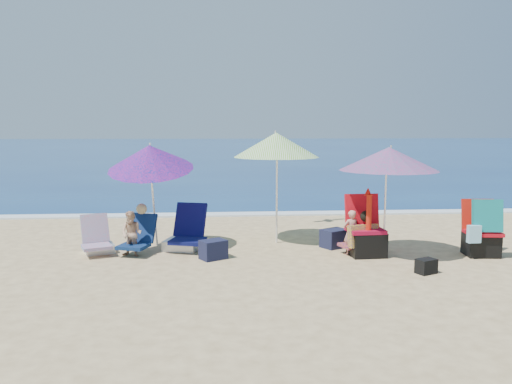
{
  "coord_description": "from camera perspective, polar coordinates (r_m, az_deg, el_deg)",
  "views": [
    {
      "loc": [
        -0.92,
        -7.42,
        2.18
      ],
      "look_at": [
        -0.3,
        1.0,
        1.1
      ],
      "focal_mm": 35.95,
      "sensor_mm": 36.0,
      "label": 1
    }
  ],
  "objects": [
    {
      "name": "ground",
      "position": [
        7.78,
        2.78,
        -8.98
      ],
      "size": [
        120.0,
        120.0,
        0.0
      ],
      "color": "#D8BC84",
      "rests_on": "ground"
    },
    {
      "name": "sea",
      "position": [
        52.47,
        -3.22,
        4.86
      ],
      "size": [
        120.0,
        80.0,
        0.12
      ],
      "color": "navy",
      "rests_on": "ground"
    },
    {
      "name": "foam",
      "position": [
        12.73,
        -0.01,
        -2.47
      ],
      "size": [
        120.0,
        0.5,
        0.04
      ],
      "color": "white",
      "rests_on": "ground"
    },
    {
      "name": "umbrella_turquoise",
      "position": [
        8.73,
        14.54,
        3.58
      ],
      "size": [
        1.89,
        1.89,
        1.88
      ],
      "color": "white",
      "rests_on": "ground"
    },
    {
      "name": "umbrella_striped",
      "position": [
        9.5,
        2.27,
        5.25
      ],
      "size": [
        1.85,
        1.85,
        2.11
      ],
      "color": "white",
      "rests_on": "ground"
    },
    {
      "name": "umbrella_blue",
      "position": [
        9.01,
        -11.7,
        3.81
      ],
      "size": [
        1.63,
        1.68,
        2.02
      ],
      "color": "white",
      "rests_on": "ground"
    },
    {
      "name": "furled_umbrella",
      "position": [
        8.71,
        12.4,
        -3.0
      ],
      "size": [
        0.15,
        0.17,
        1.18
      ],
      "color": "red",
      "rests_on": "ground"
    },
    {
      "name": "chair_navy",
      "position": [
        9.25,
        -7.87,
        -5.05
      ],
      "size": [
        0.81,
        0.94,
        0.8
      ],
      "color": "#0C0F43",
      "rests_on": "ground"
    },
    {
      "name": "chair_rainbow",
      "position": [
        9.33,
        -17.2,
        -5.45
      ],
      "size": [
        0.65,
        0.83,
        0.66
      ],
      "color": "#F05465",
      "rests_on": "ground"
    },
    {
      "name": "camp_chair_left",
      "position": [
        8.94,
        12.12,
        -4.96
      ],
      "size": [
        0.63,
        0.62,
        1.03
      ],
      "color": "maroon",
      "rests_on": "ground"
    },
    {
      "name": "camp_chair_right",
      "position": [
        9.48,
        23.8,
        -4.41
      ],
      "size": [
        0.68,
        0.63,
        0.99
      ],
      "color": "red",
      "rests_on": "ground"
    },
    {
      "name": "person_center",
      "position": [
        8.88,
        11.1,
        -4.56
      ],
      "size": [
        0.65,
        0.59,
        0.78
      ],
      "color": "tan",
      "rests_on": "ground"
    },
    {
      "name": "person_left",
      "position": [
        8.96,
        -13.45,
        -4.43
      ],
      "size": [
        0.67,
        0.79,
        0.86
      ],
      "color": "tan",
      "rests_on": "ground"
    },
    {
      "name": "bag_navy_a",
      "position": [
        8.56,
        -4.78,
        -6.4
      ],
      "size": [
        0.5,
        0.46,
        0.32
      ],
      "color": "#171A34",
      "rests_on": "ground"
    },
    {
      "name": "bag_navy_b",
      "position": [
        9.44,
        8.71,
        -5.11
      ],
      "size": [
        0.55,
        0.51,
        0.33
      ],
      "color": "#181B35",
      "rests_on": "ground"
    },
    {
      "name": "bag_black_b",
      "position": [
        8.13,
        18.41,
        -7.84
      ],
      "size": [
        0.34,
        0.3,
        0.22
      ],
      "color": "black",
      "rests_on": "ground"
    }
  ]
}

